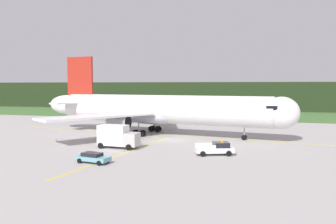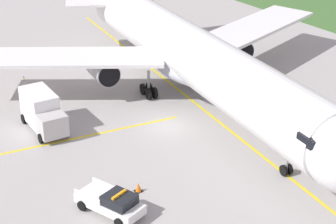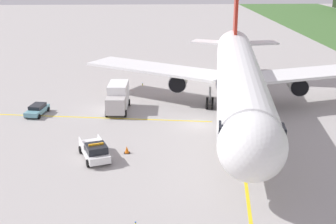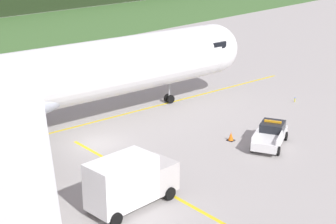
{
  "view_description": "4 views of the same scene",
  "coord_description": "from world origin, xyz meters",
  "px_view_note": "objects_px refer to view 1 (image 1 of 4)",
  "views": [
    {
      "loc": [
        15.24,
        -58.09,
        9.66
      ],
      "look_at": [
        -1.81,
        5.38,
        4.48
      ],
      "focal_mm": 36.54,
      "sensor_mm": 36.0,
      "label": 1
    },
    {
      "loc": [
        41.37,
        -27.87,
        25.07
      ],
      "look_at": [
        3.37,
        -2.13,
        3.31
      ],
      "focal_mm": 63.26,
      "sensor_mm": 36.0,
      "label": 2
    },
    {
      "loc": [
        51.08,
        -5.66,
        18.63
      ],
      "look_at": [
        3.91,
        -3.75,
        2.96
      ],
      "focal_mm": 48.71,
      "sensor_mm": 36.0,
      "label": 3
    },
    {
      "loc": [
        -26.64,
        -31.57,
        16.63
      ],
      "look_at": [
        4.22,
        -4.31,
        2.74
      ],
      "focal_mm": 55.13,
      "sensor_mm": 36.0,
      "label": 4
    }
  ],
  "objects_px": {
    "airliner": "(159,110)",
    "catering_truck": "(117,136)",
    "apron_cone": "(209,148)",
    "ops_pickup_truck": "(216,148)",
    "staff_car": "(93,157)"
  },
  "relations": [
    {
      "from": "airliner",
      "to": "catering_truck",
      "type": "distance_m",
      "value": 15.75
    },
    {
      "from": "airliner",
      "to": "apron_cone",
      "type": "xyz_separation_m",
      "value": [
        11.86,
        -13.56,
        -4.51
      ]
    },
    {
      "from": "catering_truck",
      "to": "ops_pickup_truck",
      "type": "bearing_deg",
      "value": -4.9
    },
    {
      "from": "airliner",
      "to": "apron_cone",
      "type": "distance_m",
      "value": 18.57
    },
    {
      "from": "airliner",
      "to": "ops_pickup_truck",
      "type": "distance_m",
      "value": 21.62
    },
    {
      "from": "airliner",
      "to": "staff_car",
      "type": "height_order",
      "value": "airliner"
    },
    {
      "from": "staff_car",
      "to": "apron_cone",
      "type": "height_order",
      "value": "staff_car"
    },
    {
      "from": "apron_cone",
      "to": "airliner",
      "type": "bearing_deg",
      "value": 131.18
    },
    {
      "from": "catering_truck",
      "to": "staff_car",
      "type": "bearing_deg",
      "value": -83.42
    },
    {
      "from": "catering_truck",
      "to": "staff_car",
      "type": "height_order",
      "value": "catering_truck"
    },
    {
      "from": "catering_truck",
      "to": "staff_car",
      "type": "distance_m",
      "value": 10.33
    },
    {
      "from": "ops_pickup_truck",
      "to": "catering_truck",
      "type": "height_order",
      "value": "catering_truck"
    },
    {
      "from": "ops_pickup_truck",
      "to": "catering_truck",
      "type": "distance_m",
      "value": 15.4
    },
    {
      "from": "catering_truck",
      "to": "apron_cone",
      "type": "xyz_separation_m",
      "value": [
        13.94,
        1.76,
        -1.48
      ]
    },
    {
      "from": "airliner",
      "to": "apron_cone",
      "type": "height_order",
      "value": "airliner"
    }
  ]
}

